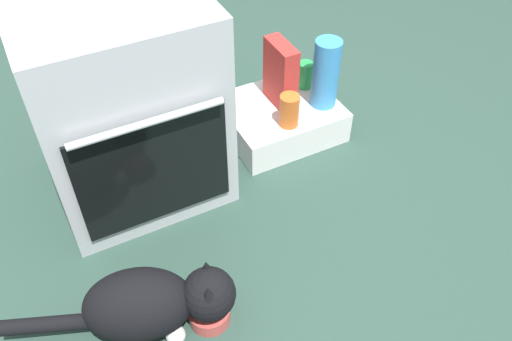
# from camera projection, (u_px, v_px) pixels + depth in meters

# --- Properties ---
(ground) EXTENTS (8.00, 8.00, 0.00)m
(ground) POSITION_uv_depth(u_px,v_px,m) (191.00, 244.00, 1.93)
(ground) COLOR #284238
(oven) EXTENTS (0.61, 0.64, 0.78)m
(oven) POSITION_uv_depth(u_px,v_px,m) (123.00, 101.00, 1.90)
(oven) COLOR #B7BABF
(oven) RESTS_ON ground
(pantry_cabinet) EXTENTS (0.47, 0.40, 0.14)m
(pantry_cabinet) POSITION_uv_depth(u_px,v_px,m) (280.00, 118.00, 2.33)
(pantry_cabinet) COLOR white
(pantry_cabinet) RESTS_ON ground
(food_bowl) EXTENTS (0.13, 0.13, 0.08)m
(food_bowl) POSITION_uv_depth(u_px,v_px,m) (209.00, 313.00, 1.69)
(food_bowl) COLOR #C64C47
(food_bowl) RESTS_ON ground
(cat) EXTENTS (0.69, 0.33, 0.24)m
(cat) POSITION_uv_depth(u_px,v_px,m) (152.00, 303.00, 1.61)
(cat) COLOR black
(cat) RESTS_ON ground
(soda_can) EXTENTS (0.07, 0.07, 0.12)m
(soda_can) POSITION_uv_depth(u_px,v_px,m) (305.00, 75.00, 2.34)
(soda_can) COLOR green
(soda_can) RESTS_ON pantry_cabinet
(water_bottle) EXTENTS (0.11, 0.11, 0.30)m
(water_bottle) POSITION_uv_depth(u_px,v_px,m) (326.00, 74.00, 2.19)
(water_bottle) COLOR #388CD1
(water_bottle) RESTS_ON pantry_cabinet
(cereal_box) EXTENTS (0.07, 0.18, 0.28)m
(cereal_box) POSITION_uv_depth(u_px,v_px,m) (281.00, 74.00, 2.20)
(cereal_box) COLOR #B72D28
(cereal_box) RESTS_ON pantry_cabinet
(sauce_jar) EXTENTS (0.08, 0.08, 0.14)m
(sauce_jar) POSITION_uv_depth(u_px,v_px,m) (289.00, 111.00, 2.14)
(sauce_jar) COLOR #D16023
(sauce_jar) RESTS_ON pantry_cabinet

